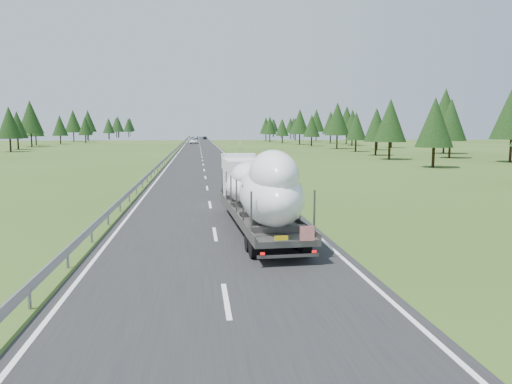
{
  "coord_description": "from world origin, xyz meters",
  "views": [
    {
      "loc": [
        -0.75,
        -13.57,
        4.83
      ],
      "look_at": [
        2.07,
        10.38,
        1.77
      ],
      "focal_mm": 35.0,
      "sensor_mm": 36.0,
      "label": 1
    }
  ],
  "objects": [
    {
      "name": "distant_van",
      "position": [
        -1.92,
        150.16,
        0.81
      ],
      "size": [
        2.78,
        5.9,
        1.63
      ],
      "primitive_type": "imported",
      "rotation": [
        0.0,
        0.0,
        -0.01
      ],
      "color": "white",
      "rests_on": "ground"
    },
    {
      "name": "boat_truck",
      "position": [
        2.07,
        10.49,
        2.02
      ],
      "size": [
        3.0,
        17.27,
        4.01
      ],
      "color": "white",
      "rests_on": "ground"
    },
    {
      "name": "guardrail",
      "position": [
        -5.3,
        99.94,
        0.6
      ],
      "size": [
        0.1,
        400.0,
        0.76
      ],
      "color": "slate",
      "rests_on": "ground"
    },
    {
      "name": "distant_car_blue",
      "position": [
        -1.28,
        223.72,
        0.71
      ],
      "size": [
        1.58,
        4.31,
        1.41
      ],
      "primitive_type": "imported",
      "rotation": [
        0.0,
        0.0,
        -0.02
      ],
      "color": "#192648",
      "rests_on": "ground"
    },
    {
      "name": "road_surface",
      "position": [
        0.0,
        100.0,
        0.01
      ],
      "size": [
        10.0,
        400.0,
        0.02
      ],
      "primitive_type": "cube",
      "color": "black",
      "rests_on": "ground"
    },
    {
      "name": "highway_sign",
      "position": [
        7.2,
        80.0,
        1.81
      ],
      "size": [
        0.08,
        0.9,
        2.6
      ],
      "color": "slate",
      "rests_on": "ground"
    },
    {
      "name": "ground",
      "position": [
        0.0,
        0.0,
        0.0
      ],
      "size": [
        400.0,
        400.0,
        0.0
      ],
      "primitive_type": "plane",
      "color": "#314A18",
      "rests_on": "ground"
    },
    {
      "name": "tree_line_right",
      "position": [
        39.95,
        119.64,
        6.87
      ],
      "size": [
        27.42,
        340.57,
        12.66
      ],
      "color": "black",
      "rests_on": "ground"
    },
    {
      "name": "marker_posts",
      "position": [
        6.5,
        155.0,
        0.54
      ],
      "size": [
        0.13,
        350.08,
        1.0
      ],
      "color": "silver",
      "rests_on": "ground"
    },
    {
      "name": "tree_line_left",
      "position": [
        -43.85,
        146.19,
        6.98
      ],
      "size": [
        14.95,
        340.86,
        12.42
      ],
      "color": "black",
      "rests_on": "ground"
    },
    {
      "name": "distant_car_dark",
      "position": [
        2.82,
        219.36,
        0.73
      ],
      "size": [
        1.97,
        4.4,
        1.47
      ],
      "primitive_type": "imported",
      "rotation": [
        0.0,
        0.0,
        -0.05
      ],
      "color": "black",
      "rests_on": "ground"
    }
  ]
}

